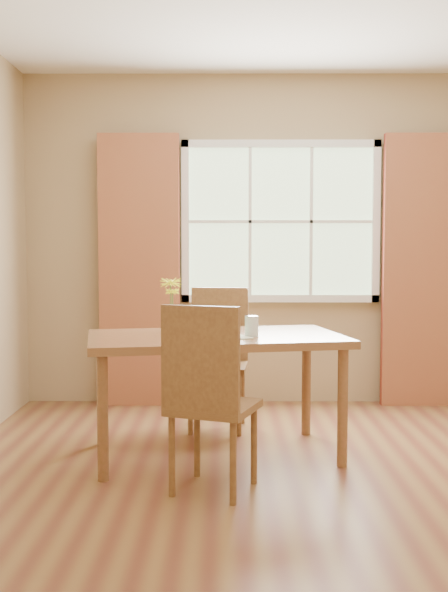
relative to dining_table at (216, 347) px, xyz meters
The scene contains 12 objects.
room 0.93m from the dining_table, 37.92° to the right, with size 4.24×3.84×2.74m.
window 1.77m from the dining_table, 70.97° to the left, with size 1.62×0.06×1.32m.
curtain_left 1.58m from the dining_table, 114.87° to the left, with size 0.65×0.08×2.20m, color maroon.
curtain_right 2.20m from the dining_table, 39.83° to the left, with size 0.65×0.08×2.20m, color maroon.
dining_table is the anchor object (origin of this frame).
chair_near 0.71m from the dining_table, 92.46° to the right, with size 0.53×0.53×1.00m.
chair_far 0.72m from the dining_table, 89.35° to the left, with size 0.45×0.45×1.00m.
placemat 0.15m from the dining_table, 109.29° to the right, with size 0.45×0.33×0.01m, color beige.
plate 0.14m from the dining_table, 119.34° to the right, with size 0.28×0.28×0.01m, color #5FDB36.
croissant_sandwich 0.22m from the dining_table, 104.40° to the right, with size 0.18×0.13×0.13m.
water_glass 0.27m from the dining_table, 16.96° to the right, with size 0.08×0.08×0.12m.
flower_vase 0.43m from the dining_table, 150.96° to the left, with size 0.14×0.14×0.34m.
Camera 1 is at (-0.44, -3.83, 1.29)m, focal length 42.00 mm.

